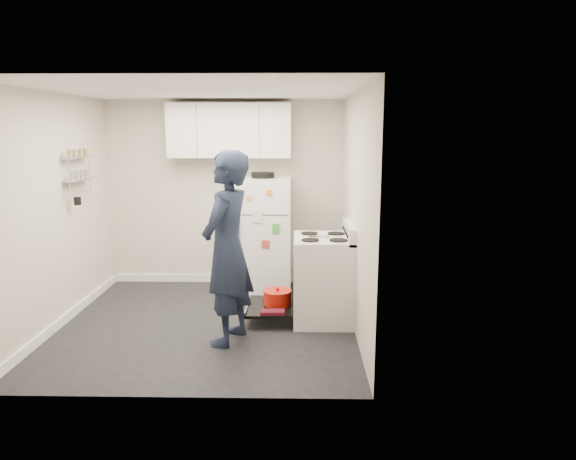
{
  "coord_description": "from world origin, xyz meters",
  "views": [
    {
      "loc": [
        0.99,
        -5.36,
        2.11
      ],
      "look_at": [
        0.89,
        0.04,
        1.05
      ],
      "focal_mm": 32.0,
      "sensor_mm": 36.0,
      "label": 1
    }
  ],
  "objects_px": {
    "electric_range": "(322,279)",
    "refrigerator": "(263,234)",
    "person": "(227,249)",
    "open_oven_door": "(273,302)"
  },
  "relations": [
    {
      "from": "refrigerator",
      "to": "person",
      "type": "height_order",
      "value": "person"
    },
    {
      "from": "electric_range",
      "to": "open_oven_door",
      "type": "relative_size",
      "value": 1.57
    },
    {
      "from": "electric_range",
      "to": "refrigerator",
      "type": "relative_size",
      "value": 0.7
    },
    {
      "from": "electric_range",
      "to": "refrigerator",
      "type": "height_order",
      "value": "refrigerator"
    },
    {
      "from": "person",
      "to": "electric_range",
      "type": "bearing_deg",
      "value": 139.9
    },
    {
      "from": "electric_range",
      "to": "open_oven_door",
      "type": "xyz_separation_m",
      "value": [
        -0.54,
        0.01,
        -0.27
      ]
    },
    {
      "from": "refrigerator",
      "to": "person",
      "type": "xyz_separation_m",
      "value": [
        -0.24,
        -1.71,
        0.2
      ]
    },
    {
      "from": "open_oven_door",
      "to": "refrigerator",
      "type": "bearing_deg",
      "value": 99.41
    },
    {
      "from": "open_oven_door",
      "to": "refrigerator",
      "type": "distance_m",
      "value": 1.23
    },
    {
      "from": "electric_range",
      "to": "open_oven_door",
      "type": "distance_m",
      "value": 0.61
    }
  ]
}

